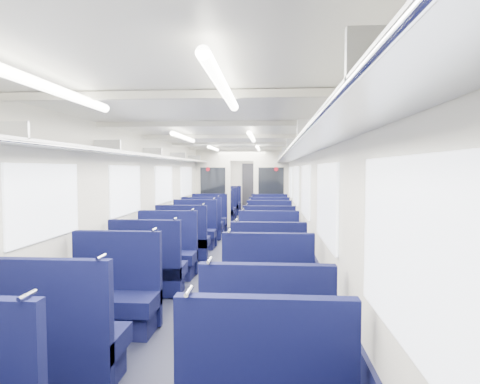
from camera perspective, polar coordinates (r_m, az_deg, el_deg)
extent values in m
cube|color=black|center=(9.34, -1.11, -7.60)|extent=(2.80, 18.00, 0.01)
cube|color=silver|center=(9.20, -1.12, 6.93)|extent=(2.80, 18.00, 0.01)
cube|color=beige|center=(9.43, -9.62, -0.35)|extent=(0.02, 18.00, 2.35)
cube|color=black|center=(9.51, -9.48, -5.32)|extent=(0.03, 17.90, 0.70)
cube|color=beige|center=(9.17, 7.62, -0.43)|extent=(0.02, 18.00, 2.35)
cube|color=black|center=(9.26, 7.49, -5.53)|extent=(0.03, 17.90, 0.70)
cube|color=beige|center=(18.17, 1.51, 1.36)|extent=(2.80, 0.02, 2.35)
cube|color=#B2B5BA|center=(9.37, -8.59, 4.50)|extent=(0.34, 17.40, 0.04)
cylinder|color=silver|center=(9.33, -7.51, 4.39)|extent=(0.02, 17.40, 0.02)
cube|color=#B2B5BA|center=(3.77, -29.37, 7.42)|extent=(0.34, 0.03, 0.14)
cube|color=#B2B5BA|center=(5.55, -17.82, 6.17)|extent=(0.34, 0.03, 0.14)
cube|color=#B2B5BA|center=(7.44, -12.02, 5.45)|extent=(0.34, 0.03, 0.14)
cube|color=#B2B5BA|center=(9.38, -8.60, 4.99)|extent=(0.34, 0.03, 0.14)
cube|color=#B2B5BA|center=(11.33, -6.35, 4.68)|extent=(0.34, 0.03, 0.14)
cube|color=#B2B5BA|center=(13.30, -4.77, 4.46)|extent=(0.34, 0.03, 0.14)
cube|color=#B2B5BA|center=(15.28, -3.60, 4.29)|extent=(0.34, 0.03, 0.14)
cube|color=#B2B5BA|center=(17.27, -2.70, 4.16)|extent=(0.34, 0.03, 0.14)
cube|color=#B2B5BA|center=(9.15, 6.53, 4.55)|extent=(0.34, 17.40, 0.04)
cylinder|color=silver|center=(9.14, 5.40, 4.43)|extent=(0.02, 17.40, 0.02)
cube|color=#B2B5BA|center=(1.24, 22.53, 17.32)|extent=(0.34, 0.03, 0.14)
cube|color=#B2B5BA|center=(3.18, 10.99, 8.65)|extent=(0.34, 0.03, 0.14)
cube|color=#B2B5BA|center=(5.16, 8.35, 6.53)|extent=(0.34, 0.03, 0.14)
cube|color=#B2B5BA|center=(7.16, 7.19, 5.59)|extent=(0.34, 0.03, 0.14)
cube|color=#B2B5BA|center=(9.15, 6.54, 5.05)|extent=(0.34, 0.03, 0.14)
cube|color=#B2B5BA|center=(11.15, 6.12, 4.71)|extent=(0.34, 0.03, 0.14)
cube|color=#B2B5BA|center=(13.15, 5.82, 4.47)|extent=(0.34, 0.03, 0.14)
cube|color=#B2B5BA|center=(15.15, 5.61, 4.29)|extent=(0.34, 0.03, 0.14)
cube|color=#B2B5BA|center=(17.15, 5.45, 4.16)|extent=(0.34, 0.03, 0.14)
cube|color=white|center=(4.54, -25.26, -1.23)|extent=(0.02, 1.30, 0.75)
cube|color=white|center=(6.63, -15.45, 0.25)|extent=(0.02, 1.30, 0.75)
cube|color=white|center=(8.83, -10.44, 1.00)|extent=(0.02, 1.30, 0.75)
cube|color=white|center=(11.07, -7.43, 1.45)|extent=(0.02, 1.30, 0.75)
cube|color=white|center=(13.82, -5.09, 1.80)|extent=(0.02, 1.30, 0.75)
cube|color=white|center=(16.10, -3.77, 1.99)|extent=(0.02, 1.30, 0.75)
cube|color=white|center=(1.75, 21.93, -7.68)|extent=(0.02, 1.30, 0.75)
cube|color=white|center=(3.99, 11.82, -1.56)|extent=(0.02, 1.30, 0.75)
cube|color=white|center=(6.27, 9.04, 0.16)|extent=(0.02, 1.30, 0.75)
cube|color=white|center=(8.56, 7.74, 0.96)|extent=(0.02, 1.30, 0.75)
cube|color=white|center=(10.86, 6.99, 1.42)|extent=(0.02, 1.30, 0.75)
cube|color=white|center=(13.65, 6.42, 1.77)|extent=(0.02, 1.30, 0.75)
cube|color=white|center=(15.95, 6.10, 1.97)|extent=(0.02, 1.30, 0.75)
cube|color=beige|center=(3.30, -11.08, 12.99)|extent=(2.70, 0.06, 0.06)
cube|color=beige|center=(5.24, -5.24, 9.35)|extent=(2.70, 0.06, 0.06)
cube|color=beige|center=(7.21, -2.61, 7.66)|extent=(2.70, 0.06, 0.06)
cube|color=beige|center=(9.20, -1.12, 6.68)|extent=(2.70, 0.06, 0.06)
cube|color=beige|center=(11.19, -0.17, 6.05)|extent=(2.70, 0.06, 0.06)
cube|color=beige|center=(13.18, 0.50, 5.61)|extent=(2.70, 0.06, 0.06)
cube|color=beige|center=(15.17, 0.99, 5.29)|extent=(2.70, 0.06, 0.06)
cube|color=beige|center=(17.17, 1.36, 5.04)|extent=(2.70, 0.06, 0.06)
cylinder|color=white|center=(3.03, -24.01, 12.71)|extent=(0.07, 1.60, 0.07)
cylinder|color=white|center=(6.80, -7.76, 7.48)|extent=(0.07, 1.60, 0.07)
cylinder|color=white|center=(10.25, -3.68, 6.03)|extent=(0.07, 1.60, 0.07)
cylinder|color=white|center=(14.71, -1.27, 5.16)|extent=(0.07, 1.60, 0.07)
cylinder|color=white|center=(2.71, -2.32, 14.17)|extent=(0.07, 1.60, 0.07)
cylinder|color=white|center=(6.67, 1.62, 7.60)|extent=(0.07, 1.60, 0.07)
cylinder|color=white|center=(10.16, 2.51, 6.06)|extent=(0.07, 1.60, 0.07)
cylinder|color=white|center=(14.65, 3.03, 5.17)|extent=(0.07, 1.60, 0.07)
cube|color=black|center=(18.11, 1.50, 0.80)|extent=(0.75, 0.06, 2.00)
cube|color=beige|center=(12.52, -3.73, 0.54)|extent=(1.05, 0.08, 2.35)
cube|color=black|center=(12.46, -3.76, 1.56)|extent=(0.76, 0.02, 0.80)
cylinder|color=#B00B1B|center=(12.47, -4.46, 3.17)|extent=(0.12, 0.01, 0.12)
cube|color=beige|center=(12.40, 4.31, 0.51)|extent=(1.05, 0.08, 2.35)
cube|color=black|center=(12.34, 4.31, 1.55)|extent=(0.76, 0.02, 0.80)
cylinder|color=#B00B1B|center=(12.33, 5.02, 3.17)|extent=(0.12, 0.01, 0.12)
cube|color=beige|center=(12.42, 0.27, 5.14)|extent=(0.70, 0.08, 0.35)
cylinder|color=silver|center=(2.48, -27.36, -12.55)|extent=(0.02, 0.15, 0.02)
cylinder|color=silver|center=(2.30, -7.10, -13.46)|extent=(0.02, 0.15, 0.02)
cube|color=#0B0E35|center=(3.87, -23.17, -18.45)|extent=(0.98, 0.51, 0.17)
cube|color=black|center=(3.95, -23.10, -21.29)|extent=(0.90, 0.41, 0.25)
cube|color=#0B0E35|center=(3.62, -24.83, -16.50)|extent=(0.98, 0.09, 1.05)
cylinder|color=silver|center=(3.30, -18.66, -8.50)|extent=(0.02, 0.15, 0.02)
cube|color=#0B0E35|center=(3.43, 3.74, -21.03)|extent=(0.98, 0.51, 0.17)
cube|color=black|center=(3.53, 3.73, -24.15)|extent=(0.90, 0.41, 0.25)
cube|color=#0B0E35|center=(3.16, 3.73, -19.17)|extent=(0.98, 0.09, 1.05)
cylinder|color=silver|center=(3.03, -4.24, -9.38)|extent=(0.02, 0.15, 0.02)
cube|color=#0B0E35|center=(4.72, -17.44, -14.34)|extent=(0.98, 0.51, 0.17)
cube|color=black|center=(4.78, -17.40, -16.75)|extent=(0.90, 0.41, 0.25)
cube|color=#0B0E35|center=(4.85, -16.55, -11.31)|extent=(0.98, 0.09, 1.05)
cylinder|color=silver|center=(4.61, -11.81, -5.10)|extent=(0.02, 0.15, 0.02)
cube|color=#0B0E35|center=(4.39, 3.85, -15.56)|extent=(0.98, 0.51, 0.17)
cube|color=black|center=(4.46, 3.84, -18.12)|extent=(0.90, 0.41, 0.25)
cube|color=#0B0E35|center=(4.53, 3.88, -12.22)|extent=(0.98, 0.09, 1.05)
cylinder|color=silver|center=(4.44, -1.49, -5.36)|extent=(0.02, 0.15, 0.02)
cube|color=#0B0E35|center=(6.01, -12.36, -10.45)|extent=(0.98, 0.51, 0.17)
cube|color=black|center=(6.07, -12.34, -12.38)|extent=(0.90, 0.41, 0.25)
cube|color=#0B0E35|center=(5.77, -12.99, -8.93)|extent=(0.98, 0.09, 1.05)
cylinder|color=silver|center=(5.57, -8.96, -3.65)|extent=(0.02, 0.15, 0.02)
cube|color=#0B0E35|center=(5.67, 3.94, -11.23)|extent=(0.98, 0.51, 0.17)
cube|color=black|center=(5.72, 3.93, -13.27)|extent=(0.90, 0.41, 0.25)
cube|color=#0B0E35|center=(5.41, 3.94, -9.66)|extent=(0.98, 0.09, 1.05)
cylinder|color=silver|center=(5.34, -0.52, -3.92)|extent=(0.02, 0.15, 0.02)
cube|color=#0B0E35|center=(6.80, -10.33, -8.84)|extent=(0.98, 0.51, 0.17)
cube|color=black|center=(6.84, -10.31, -10.56)|extent=(0.90, 0.41, 0.25)
cube|color=#0B0E35|center=(6.96, -9.91, -6.83)|extent=(0.98, 0.09, 1.05)
cylinder|color=silver|center=(6.80, -6.55, -2.42)|extent=(0.02, 0.15, 0.02)
cube|color=#0B0E35|center=(6.66, 3.98, -9.04)|extent=(0.98, 0.51, 0.17)
cube|color=black|center=(6.71, 3.97, -10.80)|extent=(0.90, 0.41, 0.25)
cube|color=#0B0E35|center=(6.83, 3.99, -6.98)|extent=(0.98, 0.09, 1.05)
cylinder|color=silver|center=(6.77, 0.49, -2.42)|extent=(0.02, 0.15, 0.02)
cube|color=#0B0E35|center=(8.17, -7.79, -6.79)|extent=(0.98, 0.51, 0.17)
cube|color=black|center=(8.21, -7.78, -8.23)|extent=(0.90, 0.41, 0.25)
cube|color=#0B0E35|center=(7.94, -8.11, -5.58)|extent=(0.98, 0.09, 1.05)
cylinder|color=silver|center=(7.79, -5.16, -1.70)|extent=(0.02, 0.15, 0.02)
cube|color=#0B0E35|center=(7.97, 4.02, -7.03)|extent=(0.98, 0.51, 0.17)
cube|color=black|center=(8.01, 4.01, -8.51)|extent=(0.90, 0.41, 0.25)
cube|color=#0B0E35|center=(7.73, 4.02, -5.79)|extent=(0.98, 0.09, 1.05)
cylinder|color=silver|center=(7.67, 0.93, -1.76)|extent=(0.02, 0.15, 0.02)
cube|color=#0B0E35|center=(9.18, -6.43, -5.68)|extent=(0.98, 0.51, 0.17)
cube|color=black|center=(9.21, -6.42, -6.98)|extent=(0.90, 0.41, 0.25)
cube|color=#0B0E35|center=(9.36, -6.20, -4.24)|extent=(0.98, 0.09, 1.05)
cylinder|color=silver|center=(9.24, -3.68, -0.94)|extent=(0.02, 0.15, 0.02)
cube|color=#0B0E35|center=(8.89, 4.04, -5.96)|extent=(0.98, 0.51, 0.17)
cube|color=black|center=(8.92, 4.03, -7.30)|extent=(0.90, 0.41, 0.25)
cube|color=#0B0E35|center=(9.07, 4.04, -4.46)|extent=(0.98, 0.09, 1.05)
cylinder|color=silver|center=(9.02, 1.42, -1.03)|extent=(0.02, 0.15, 0.02)
cube|color=#0B0E35|center=(10.38, -5.17, -4.65)|extent=(0.98, 0.51, 0.17)
cube|color=black|center=(10.42, -5.17, -5.79)|extent=(0.90, 0.41, 0.25)
cube|color=#0B0E35|center=(10.15, -5.37, -3.65)|extent=(0.98, 0.09, 1.05)
cylinder|color=silver|center=(10.04, -3.05, -0.61)|extent=(0.02, 0.15, 0.02)
cube|color=#0B0E35|center=(10.31, 4.06, -4.70)|extent=(0.98, 0.51, 0.17)
cube|color=black|center=(10.34, 4.05, -5.85)|extent=(0.90, 0.41, 0.25)
cube|color=#0B0E35|center=(10.08, 4.06, -3.70)|extent=(0.98, 0.09, 1.05)
cylinder|color=silver|center=(10.04, 1.70, -0.60)|extent=(0.02, 0.15, 0.02)
cube|color=#0B0E35|center=(11.33, -4.37, -3.99)|extent=(0.98, 0.51, 0.17)
cube|color=black|center=(11.36, -4.37, -5.04)|extent=(0.90, 0.41, 0.25)
cube|color=#0B0E35|center=(11.52, -4.22, -2.84)|extent=(0.98, 0.09, 1.05)
cylinder|color=silver|center=(11.42, -2.17, -0.15)|extent=(0.02, 0.15, 0.02)
cube|color=#0B0E35|center=(11.19, 4.07, -4.08)|extent=(0.98, 0.51, 0.17)
cube|color=black|center=(11.22, 4.07, -5.15)|extent=(0.90, 0.41, 0.25)
cube|color=#0B0E35|center=(11.37, 4.08, -2.91)|extent=(0.98, 0.09, 1.05)
cylinder|color=silver|center=(11.34, 1.99, -0.17)|extent=(0.02, 0.15, 0.02)
cube|color=#0B0E35|center=(13.58, -2.94, -2.80)|extent=(0.98, 0.51, 0.17)
cube|color=black|center=(13.61, -2.93, -3.68)|extent=(0.90, 0.41, 0.25)
cube|color=#0B0E35|center=(13.36, -3.05, -2.01)|extent=(0.98, 0.09, 1.05)
cylinder|color=silver|center=(13.27, -1.28, 0.31)|extent=(0.02, 0.15, 0.02)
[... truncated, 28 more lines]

